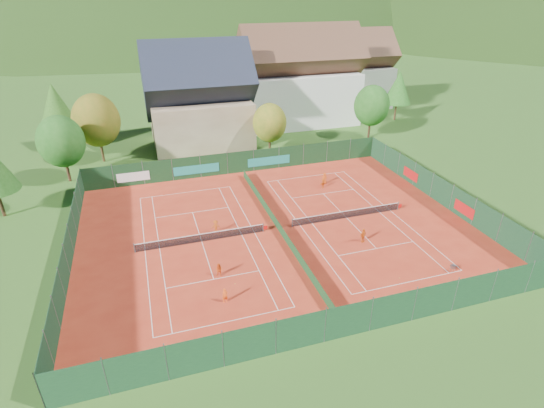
{
  "coord_description": "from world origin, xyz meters",
  "views": [
    {
      "loc": [
        -12.18,
        -36.27,
        22.76
      ],
      "look_at": [
        0.0,
        2.0,
        2.0
      ],
      "focal_mm": 28.0,
      "sensor_mm": 36.0,
      "label": 1
    }
  ],
  "objects_px": {
    "ball_hopper": "(453,267)",
    "player_left_far": "(216,226)",
    "chalet": "(199,102)",
    "player_right_near": "(363,235)",
    "player_right_far_a": "(324,178)",
    "player_left_near": "(225,296)",
    "hotel_block_a": "(300,82)",
    "player_right_far_b": "(323,183)",
    "player_left_mid": "(219,270)",
    "hotel_block_b": "(349,74)"
  },
  "relations": [
    {
      "from": "ball_hopper",
      "to": "player_left_far",
      "type": "bearing_deg",
      "value": 144.91
    },
    {
      "from": "chalet",
      "to": "player_right_near",
      "type": "distance_m",
      "value": 36.83
    },
    {
      "from": "chalet",
      "to": "player_right_far_a",
      "type": "height_order",
      "value": "chalet"
    },
    {
      "from": "ball_hopper",
      "to": "player_left_near",
      "type": "relative_size",
      "value": 0.6
    },
    {
      "from": "hotel_block_a",
      "to": "player_right_far_b",
      "type": "relative_size",
      "value": 17.87
    },
    {
      "from": "player_left_near",
      "to": "player_right_far_b",
      "type": "xyz_separation_m",
      "value": [
        16.29,
        17.64,
        -0.06
      ]
    },
    {
      "from": "player_left_mid",
      "to": "player_right_far_a",
      "type": "height_order",
      "value": "player_right_far_a"
    },
    {
      "from": "hotel_block_a",
      "to": "player_left_near",
      "type": "height_order",
      "value": "hotel_block_a"
    },
    {
      "from": "ball_hopper",
      "to": "player_right_far_b",
      "type": "height_order",
      "value": "player_right_far_b"
    },
    {
      "from": "hotel_block_a",
      "to": "player_left_far",
      "type": "xyz_separation_m",
      "value": [
        -22.28,
        -34.6,
        -6.69
      ]
    },
    {
      "from": "chalet",
      "to": "player_right_far_a",
      "type": "xyz_separation_m",
      "value": [
        12.32,
        -20.89,
        -5.88
      ]
    },
    {
      "from": "chalet",
      "to": "player_right_near",
      "type": "height_order",
      "value": "chalet"
    },
    {
      "from": "player_left_mid",
      "to": "player_left_far",
      "type": "xyz_separation_m",
      "value": [
        1.15,
        7.51,
        0.03
      ]
    },
    {
      "from": "hotel_block_b",
      "to": "player_right_far_b",
      "type": "distance_m",
      "value": 42.29
    },
    {
      "from": "chalet",
      "to": "player_right_far_b",
      "type": "height_order",
      "value": "chalet"
    },
    {
      "from": "player_right_far_b",
      "to": "player_left_mid",
      "type": "bearing_deg",
      "value": 0.9
    },
    {
      "from": "player_left_mid",
      "to": "player_right_far_a",
      "type": "relative_size",
      "value": 0.88
    },
    {
      "from": "chalet",
      "to": "player_right_far_b",
      "type": "distance_m",
      "value": 25.61
    },
    {
      "from": "player_left_near",
      "to": "player_right_near",
      "type": "distance_m",
      "value": 15.68
    },
    {
      "from": "chalet",
      "to": "player_right_far_a",
      "type": "bearing_deg",
      "value": -59.47
    },
    {
      "from": "chalet",
      "to": "player_right_far_b",
      "type": "relative_size",
      "value": 13.4
    },
    {
      "from": "player_left_mid",
      "to": "player_right_far_b",
      "type": "distance_m",
      "value": 21.38
    },
    {
      "from": "ball_hopper",
      "to": "player_right_far_a",
      "type": "bearing_deg",
      "value": 98.62
    },
    {
      "from": "ball_hopper",
      "to": "player_left_mid",
      "type": "distance_m",
      "value": 20.7
    },
    {
      "from": "hotel_block_a",
      "to": "player_right_near",
      "type": "distance_m",
      "value": 42.32
    },
    {
      "from": "hotel_block_b",
      "to": "player_left_far",
      "type": "distance_m",
      "value": 56.26
    },
    {
      "from": "ball_hopper",
      "to": "player_right_far_b",
      "type": "xyz_separation_m",
      "value": [
        -3.85,
        19.78,
        0.05
      ]
    },
    {
      "from": "ball_hopper",
      "to": "chalet",
      "type": "bearing_deg",
      "value": 110.34
    },
    {
      "from": "player_right_far_a",
      "to": "hotel_block_b",
      "type": "bearing_deg",
      "value": -108.32
    },
    {
      "from": "player_right_near",
      "to": "ball_hopper",
      "type": "bearing_deg",
      "value": -74.7
    },
    {
      "from": "player_left_mid",
      "to": "player_right_far_b",
      "type": "bearing_deg",
      "value": 70.29
    },
    {
      "from": "hotel_block_a",
      "to": "player_left_near",
      "type": "relative_size",
      "value": 16.28
    },
    {
      "from": "hotel_block_a",
      "to": "ball_hopper",
      "type": "height_order",
      "value": "hotel_block_a"
    },
    {
      "from": "player_right_near",
      "to": "player_right_far_b",
      "type": "xyz_separation_m",
      "value": [
        1.35,
        12.88,
        -0.14
      ]
    },
    {
      "from": "player_left_mid",
      "to": "player_right_far_b",
      "type": "height_order",
      "value": "player_left_mid"
    },
    {
      "from": "hotel_block_a",
      "to": "hotel_block_b",
      "type": "bearing_deg",
      "value": 29.74
    },
    {
      "from": "player_left_near",
      "to": "player_left_mid",
      "type": "height_order",
      "value": "player_left_near"
    },
    {
      "from": "hotel_block_b",
      "to": "ball_hopper",
      "type": "bearing_deg",
      "value": -107.43
    },
    {
      "from": "hotel_block_a",
      "to": "ball_hopper",
      "type": "xyz_separation_m",
      "value": [
        -3.51,
        -47.78,
        -6.83
      ]
    },
    {
      "from": "player_right_far_a",
      "to": "player_right_far_b",
      "type": "relative_size",
      "value": 1.24
    },
    {
      "from": "ball_hopper",
      "to": "player_right_near",
      "type": "bearing_deg",
      "value": 126.99
    },
    {
      "from": "hotel_block_a",
      "to": "player_left_far",
      "type": "bearing_deg",
      "value": -122.78
    },
    {
      "from": "hotel_block_a",
      "to": "chalet",
      "type": "bearing_deg",
      "value": -162.47
    },
    {
      "from": "player_right_far_a",
      "to": "player_left_far",
      "type": "bearing_deg",
      "value": 38.6
    },
    {
      "from": "player_left_far",
      "to": "player_right_far_b",
      "type": "distance_m",
      "value": 16.31
    },
    {
      "from": "chalet",
      "to": "hotel_block_a",
      "type": "height_order",
      "value": "hotel_block_a"
    },
    {
      "from": "player_right_far_b",
      "to": "chalet",
      "type": "bearing_deg",
      "value": -102.5
    },
    {
      "from": "ball_hopper",
      "to": "player_right_far_a",
      "type": "relative_size",
      "value": 0.53
    },
    {
      "from": "player_right_far_a",
      "to": "player_right_far_b",
      "type": "xyz_separation_m",
      "value": [
        -0.68,
        -1.1,
        -0.14
      ]
    },
    {
      "from": "hotel_block_a",
      "to": "ball_hopper",
      "type": "bearing_deg",
      "value": -94.2
    }
  ]
}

